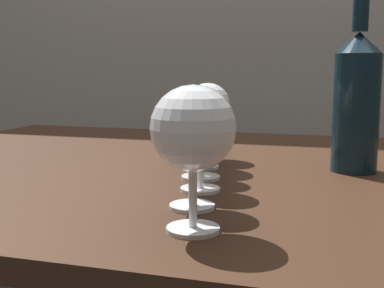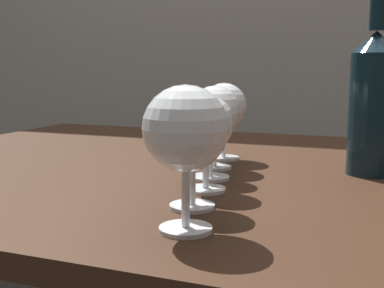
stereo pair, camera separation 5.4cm
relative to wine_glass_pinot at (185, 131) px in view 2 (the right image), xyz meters
The scene contains 8 objects.
dining_table 0.41m from the wine_glass_pinot, 95.35° to the left, with size 1.44×0.96×0.73m.
wine_glass_pinot is the anchor object (origin of this frame).
wine_glass_white 0.09m from the wine_glass_pinot, 107.08° to the left, with size 0.08×0.08×0.14m.
wine_glass_rose 0.18m from the wine_glass_pinot, 102.97° to the left, with size 0.08×0.08×0.14m.
wine_glass_merlot 0.26m from the wine_glass_pinot, 103.59° to the left, with size 0.07×0.07×0.13m.
wine_glass_chardonnay 0.34m from the wine_glass_pinot, 103.82° to the left, with size 0.09×0.09×0.14m.
wine_glass_amber 0.44m from the wine_glass_pinot, 102.56° to the left, with size 0.09×0.09×0.15m.
wine_bottle 0.42m from the wine_glass_pinot, 65.69° to the left, with size 0.08×0.08×0.33m.
Camera 2 is at (0.23, -0.84, 0.90)m, focal length 47.14 mm.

